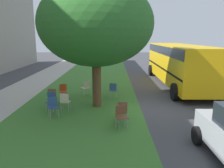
% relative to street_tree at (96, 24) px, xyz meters
% --- Properties ---
extents(ground, '(80.00, 80.00, 0.00)m').
position_rel_street_tree_xyz_m(ground, '(-0.45, -2.36, -4.03)').
color(ground, '#424247').
extents(grass_verge, '(48.00, 6.00, 0.01)m').
position_rel_street_tree_xyz_m(grass_verge, '(-0.45, 0.84, -4.02)').
color(grass_verge, '#3D752D').
rests_on(grass_verge, ground).
extents(street_tree, '(5.42, 5.42, 6.04)m').
position_rel_street_tree_xyz_m(street_tree, '(0.00, 0.00, 0.00)').
color(street_tree, brown).
rests_on(street_tree, ground).
extents(chair_0, '(0.53, 0.53, 0.88)m').
position_rel_street_tree_xyz_m(chair_0, '(1.17, 1.95, -3.51)').
color(chair_0, '#C64C1E').
rests_on(chair_0, ground).
extents(chair_1, '(0.56, 0.56, 0.88)m').
position_rel_street_tree_xyz_m(chair_1, '(-1.52, 1.81, -3.51)').
color(chair_1, '#335184').
rests_on(chair_1, ground).
extents(chair_2, '(0.52, 0.52, 0.88)m').
position_rel_street_tree_xyz_m(chair_2, '(-2.70, -1.13, -3.51)').
color(chair_2, brown).
rests_on(chair_2, ground).
extents(chair_3, '(0.51, 0.51, 0.88)m').
position_rel_street_tree_xyz_m(chair_3, '(1.52, -0.83, -3.51)').
color(chair_3, '#335184').
rests_on(chair_3, ground).
extents(chair_4, '(0.45, 0.44, 0.88)m').
position_rel_street_tree_xyz_m(chair_4, '(-0.63, 2.14, -3.51)').
color(chair_4, '#335184').
rests_on(chair_4, ground).
extents(chair_5, '(0.58, 0.57, 0.88)m').
position_rel_street_tree_xyz_m(chair_5, '(2.11, 0.82, -3.51)').
color(chair_5, beige).
rests_on(chair_5, ground).
extents(chair_6, '(0.43, 0.42, 0.88)m').
position_rel_street_tree_xyz_m(chair_6, '(-2.13, -1.19, -3.51)').
color(chair_6, brown).
rests_on(chair_6, ground).
extents(chair_7, '(0.45, 0.45, 0.88)m').
position_rel_street_tree_xyz_m(chair_7, '(-0.77, 1.45, -3.51)').
color(chair_7, beige).
rests_on(chair_7, ground).
extents(chair_8, '(0.52, 0.51, 0.88)m').
position_rel_street_tree_xyz_m(chair_8, '(0.15, 2.30, -3.51)').
color(chair_8, brown).
rests_on(chair_8, ground).
extents(school_bus, '(10.40, 2.80, 2.88)m').
position_rel_street_tree_xyz_m(school_bus, '(5.09, -5.47, -2.27)').
color(school_bus, yellow).
rests_on(school_bus, ground).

